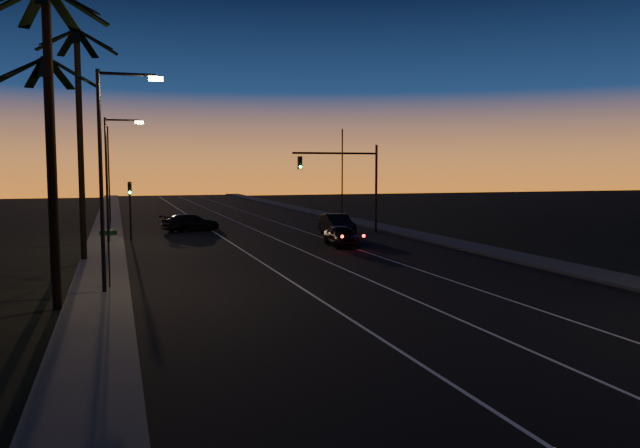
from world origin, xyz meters
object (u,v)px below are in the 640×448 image
object	(u,v)px
lead_car	(342,236)
right_car	(337,225)
signal_mast	(349,173)
cross_car	(191,223)

from	to	relation	value
lead_car	right_car	bearing A→B (deg)	73.20
right_car	lead_car	bearing A→B (deg)	-106.80
signal_mast	lead_car	world-z (taller)	signal_mast
signal_mast	lead_car	distance (m)	9.62
lead_car	cross_car	distance (m)	15.47
cross_car	lead_car	bearing A→B (deg)	-57.58
lead_car	right_car	world-z (taller)	right_car
signal_mast	lead_car	bearing A→B (deg)	-113.80
lead_car	cross_car	bearing A→B (deg)	122.42
lead_car	right_car	size ratio (longest dim) A/B	0.93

